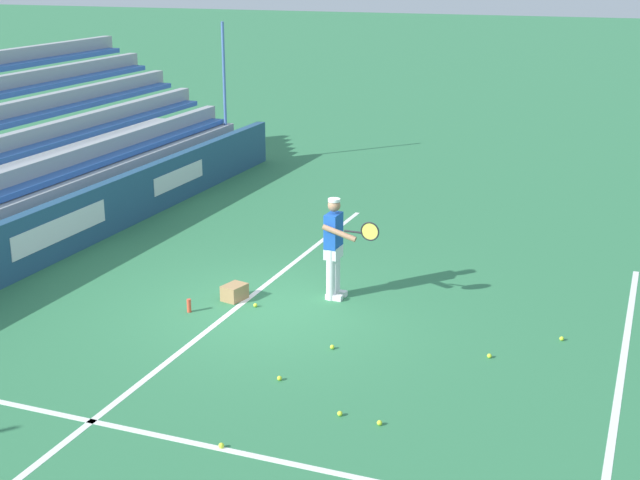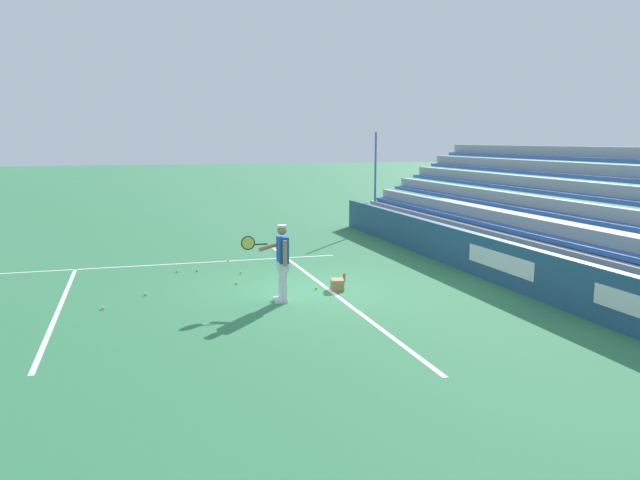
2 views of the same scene
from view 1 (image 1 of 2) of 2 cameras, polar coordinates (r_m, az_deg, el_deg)
The scene contains 15 objects.
ground_plane at distance 14.49m, azimuth -3.41°, elevation -4.48°, with size 160.00×160.00×0.00m, color #337A4C.
court_baseline_white at distance 14.70m, azimuth -5.18°, elevation -4.19°, with size 12.00×0.10×0.01m, color white.
court_service_line_white at distance 13.35m, azimuth 18.82°, elevation -7.44°, with size 8.22×0.10×0.01m, color white.
back_wall_sponsor_board at distance 16.78m, azimuth -18.43°, elevation -0.28°, with size 20.29×0.25×1.10m.
tennis_player at distance 14.68m, azimuth 0.95°, elevation -0.44°, with size 0.59×0.99×1.71m.
ball_box_cardboard at distance 14.92m, azimuth -5.49°, elevation -3.34°, with size 0.40×0.30×0.26m, color #A87F51.
tennis_ball_far_right at distance 11.28m, azimuth 1.28°, elevation -11.04°, with size 0.07×0.07×0.07m, color #CCE533.
tennis_ball_stray_back at distance 11.10m, azimuth 3.83°, elevation -11.60°, with size 0.07×0.07×0.07m, color #CCE533.
tennis_ball_by_box at distance 10.68m, azimuth -6.33°, elevation -12.94°, with size 0.07×0.07×0.07m, color #CCE533.
tennis_ball_on_baseline at distance 13.01m, azimuth 10.79°, elevation -7.30°, with size 0.07×0.07×0.07m, color #CCE533.
tennis_ball_midcourt at distance 13.06m, azimuth 0.79°, elevation -6.86°, with size 0.07×0.07×0.07m, color #CCE533.
tennis_ball_near_player at distance 12.16m, azimuth -2.61°, elevation -8.83°, with size 0.07×0.07×0.07m, color #CCE533.
tennis_ball_toward_net at distance 13.81m, azimuth 15.21°, elevation -6.11°, with size 0.07×0.07×0.07m, color #CCE533.
tennis_ball_far_left at distance 14.60m, azimuth -4.16°, elevation -4.18°, with size 0.07×0.07×0.07m, color #CCE533.
water_bottle at distance 14.49m, azimuth -8.38°, elevation -4.18°, with size 0.07×0.07×0.22m, color #EA4C33.
Camera 1 is at (12.19, 5.65, 5.43)m, focal length 50.00 mm.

